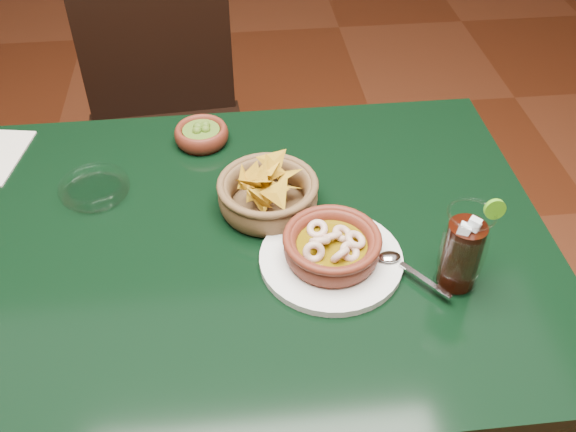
{
  "coord_description": "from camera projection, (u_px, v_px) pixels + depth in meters",
  "views": [
    {
      "loc": [
        0.05,
        -0.81,
        1.52
      ],
      "look_at": [
        0.14,
        -0.02,
        0.81
      ],
      "focal_mm": 40.0,
      "sensor_mm": 36.0,
      "label": 1
    }
  ],
  "objects": [
    {
      "name": "dining_chair",
      "position": [
        165.0,
        126.0,
        1.78
      ],
      "size": [
        0.47,
        0.47,
        0.95
      ],
      "color": "black",
      "rests_on": "ground"
    },
    {
      "name": "cola_drink",
      "position": [
        463.0,
        250.0,
        0.99
      ],
      "size": [
        0.15,
        0.15,
        0.17
      ],
      "color": "white",
      "rests_on": "dining_table"
    },
    {
      "name": "shrimp_plate",
      "position": [
        332.0,
        249.0,
        1.05
      ],
      "size": [
        0.29,
        0.24,
        0.08
      ],
      "color": "silver",
      "rests_on": "dining_table"
    },
    {
      "name": "guacamole_ramekin",
      "position": [
        201.0,
        134.0,
        1.31
      ],
      "size": [
        0.13,
        0.13,
        0.04
      ],
      "color": "#551E12",
      "rests_on": "dining_table"
    },
    {
      "name": "chip_basket",
      "position": [
        268.0,
        194.0,
        1.15
      ],
      "size": [
        0.21,
        0.21,
        0.11
      ],
      "color": "brown",
      "rests_on": "dining_table"
    },
    {
      "name": "glass_ashtray",
      "position": [
        94.0,
        188.0,
        1.19
      ],
      "size": [
        0.14,
        0.14,
        0.03
      ],
      "color": "white",
      "rests_on": "dining_table"
    },
    {
      "name": "dining_table",
      "position": [
        211.0,
        278.0,
        1.18
      ],
      "size": [
        1.2,
        0.8,
        0.75
      ],
      "color": "black",
      "rests_on": "ground"
    }
  ]
}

